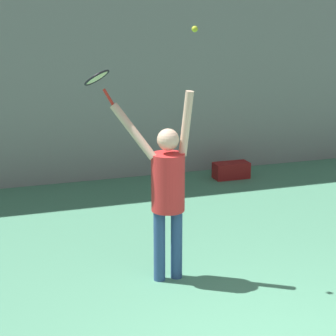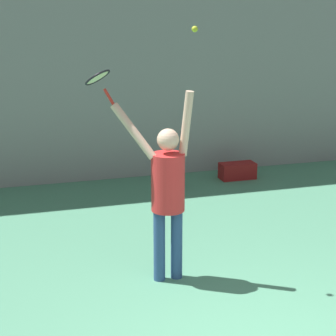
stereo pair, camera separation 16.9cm
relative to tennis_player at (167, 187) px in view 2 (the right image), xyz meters
The scene contains 6 objects.
back_wall 4.41m from the tennis_player, 84.48° to the left, with size 18.00×0.10×5.00m.
tennis_player is the anchor object (origin of this frame).
tennis_racket 1.38m from the tennis_player, 147.89° to the left, with size 0.40×0.41×0.39m.
tennis_ball 1.70m from the tennis_player, 20.30° to the right, with size 0.06×0.06×0.06m.
water_bottle 3.68m from the tennis_player, 69.09° to the left, with size 0.08×0.08×0.30m.
equipment_bag 4.30m from the tennis_player, 56.07° to the left, with size 0.63×0.30×0.29m.
Camera 2 is at (-2.22, -3.91, 3.05)m, focal length 65.00 mm.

